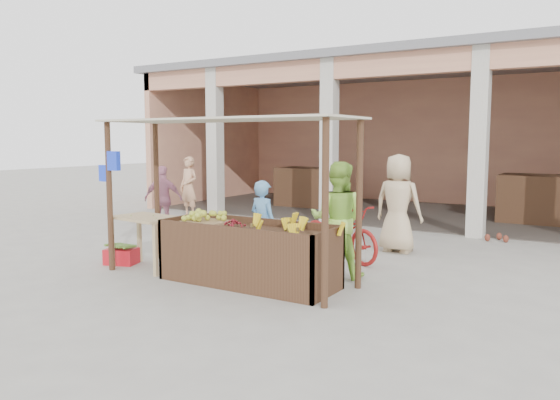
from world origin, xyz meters
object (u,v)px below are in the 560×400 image
Objects in this scene: side_table at (146,225)px; vendor_green at (338,217)px; vendor_blue at (263,221)px; red_crate at (122,256)px; fruit_stall at (249,257)px; motorcycle at (340,231)px.

vendor_green is at bearing 28.77° from side_table.
vendor_blue is (1.58, 1.02, 0.05)m from side_table.
side_table is at bearing 45.12° from vendor_blue.
red_crate is 0.27× the size of vendor_green.
fruit_stall is 1.06m from vendor_blue.
vendor_green reaches higher than fruit_stall.
side_table is at bearing -177.44° from fruit_stall.
fruit_stall is 2.19m from motorcycle.
fruit_stall is 2.30× the size of side_table.
fruit_stall reaches higher than red_crate.
vendor_blue is (-0.35, 0.93, 0.36)m from fruit_stall.
motorcycle reaches higher than side_table.
fruit_stall is 1.70× the size of vendor_blue.
red_crate is (-2.54, -0.07, -0.27)m from fruit_stall.
fruit_stall is at bearing -17.10° from red_crate.
vendor_blue reaches higher than motorcycle.
side_table is 3.07m from vendor_green.
side_table reaches higher than fruit_stall.
vendor_green reaches higher than vendor_blue.
side_table is at bearing -20.09° from red_crate.
vendor_blue reaches higher than red_crate.
red_crate is 3.72m from vendor_green.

